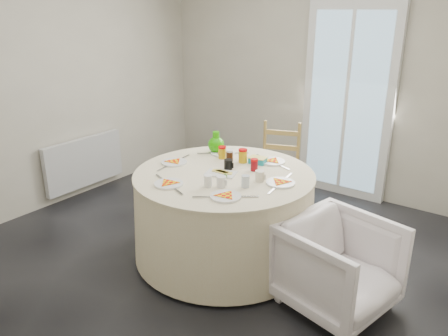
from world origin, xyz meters
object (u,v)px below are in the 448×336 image
Objects in this scene: radiator at (84,162)px; armchair at (339,258)px; table at (224,215)px; green_pitcher at (216,141)px; wooden_chair at (278,168)px.

armchair reaches higher than radiator.
armchair is (1.05, -0.09, 0.02)m from table.
armchair is at bearing -4.27° from radiator.
green_pitcher is (-1.43, 0.47, 0.48)m from armchair.
radiator is 1.78m from green_pitcher.
table reaches higher than armchair.
radiator is at bearing 176.01° from table.
armchair is at bearing -4.83° from table.
radiator is 0.66× the size of table.
green_pitcher is at bearing 134.09° from table.
table is 0.73m from green_pitcher.
green_pitcher is at bearing -134.97° from wooden_chair.
wooden_chair is (-0.08, 1.05, 0.09)m from table.
green_pitcher is (-0.29, -0.67, 0.40)m from wooden_chair.
wooden_chair is at bearing 54.97° from green_pitcher.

